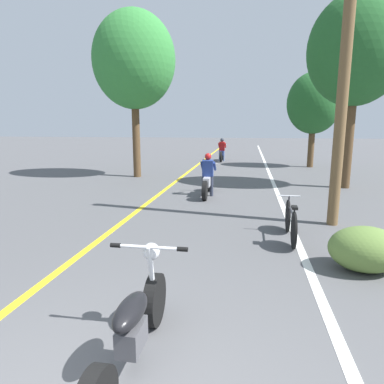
{
  "coord_description": "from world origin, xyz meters",
  "views": [
    {
      "loc": [
        1.15,
        -1.72,
        2.22
      ],
      "look_at": [
        0.05,
        4.93,
        0.9
      ],
      "focal_mm": 32.0,
      "sensor_mm": 36.0,
      "label": 1
    }
  ],
  "objects": [
    {
      "name": "roadside_bush",
      "position": [
        2.96,
        3.63,
        0.35
      ],
      "size": [
        1.1,
        0.88,
        0.7
      ],
      "color": "#5B7A38",
      "rests_on": "ground"
    },
    {
      "name": "lane_stripe_center",
      "position": [
        -1.7,
        12.93,
        0.0
      ],
      "size": [
        0.14,
        48.0,
        0.01
      ],
      "primitive_type": "cube",
      "color": "yellow",
      "rests_on": "ground"
    },
    {
      "name": "motorcycle_rider_lead",
      "position": [
        -0.11,
        8.97,
        0.51
      ],
      "size": [
        0.5,
        2.07,
        1.35
      ],
      "color": "black",
      "rests_on": "ground"
    },
    {
      "name": "bicycle_parked",
      "position": [
        2.0,
        4.96,
        0.37
      ],
      "size": [
        0.44,
        1.7,
        0.8
      ],
      "color": "black",
      "rests_on": "ground"
    },
    {
      "name": "motorcycle_rider_far",
      "position": [
        -0.51,
        19.82,
        0.54
      ],
      "size": [
        0.5,
        2.04,
        1.43
      ],
      "color": "black",
      "rests_on": "ground"
    },
    {
      "name": "roadside_tree_left",
      "position": [
        -3.64,
        12.53,
        4.82
      ],
      "size": [
        3.44,
        3.1,
        6.83
      ],
      "color": "#513A23",
      "rests_on": "ground"
    },
    {
      "name": "roadside_tree_right_far",
      "position": [
        4.42,
        17.42,
        3.33
      ],
      "size": [
        2.76,
        2.49,
        4.94
      ],
      "color": "#513A23",
      "rests_on": "ground"
    },
    {
      "name": "roadside_tree_right_near",
      "position": [
        4.6,
        11.15,
        4.67
      ],
      "size": [
        3.21,
        2.89,
        6.54
      ],
      "color": "#513A23",
      "rests_on": "ground"
    },
    {
      "name": "utility_pole",
      "position": [
        3.07,
        6.2,
        3.63
      ],
      "size": [
        1.1,
        0.24,
        7.07
      ],
      "color": "brown",
      "rests_on": "ground"
    },
    {
      "name": "motorcycle_foreground",
      "position": [
        0.16,
        0.98,
        0.41
      ],
      "size": [
        0.82,
        2.13,
        1.0
      ],
      "color": "black",
      "rests_on": "ground"
    },
    {
      "name": "lane_stripe_edge",
      "position": [
        2.13,
        12.93,
        0.0
      ],
      "size": [
        0.14,
        48.0,
        0.01
      ],
      "primitive_type": "cube",
      "color": "white",
      "rests_on": "ground"
    }
  ]
}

